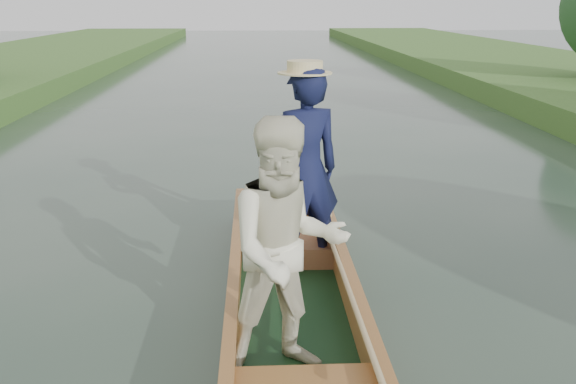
{
  "coord_description": "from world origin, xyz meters",
  "views": [
    {
      "loc": [
        -0.3,
        -5.3,
        2.7
      ],
      "look_at": [
        0.0,
        0.6,
        0.95
      ],
      "focal_mm": 40.0,
      "sensor_mm": 36.0,
      "label": 1
    }
  ],
  "objects": [
    {
      "name": "trees_far",
      "position": [
        2.61,
        10.26,
        2.47
      ],
      "size": [
        22.83,
        11.07,
        4.38
      ],
      "color": "#47331E",
      "rests_on": "ground"
    },
    {
      "name": "punt",
      "position": [
        0.01,
        -0.17,
        0.77
      ],
      "size": [
        1.23,
        5.0,
        2.16
      ],
      "color": "black",
      "rests_on": "ground"
    },
    {
      "name": "ground",
      "position": [
        0.0,
        0.0,
        0.0
      ],
      "size": [
        120.0,
        120.0,
        0.0
      ],
      "primitive_type": "plane",
      "color": "#283D30",
      "rests_on": "ground"
    }
  ]
}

